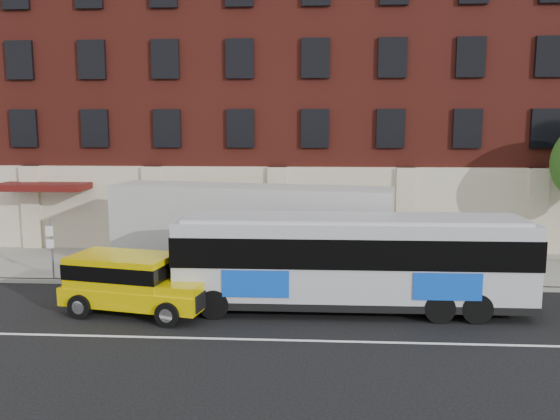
# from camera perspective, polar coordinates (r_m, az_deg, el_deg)

# --- Properties ---
(ground) EXTENTS (120.00, 120.00, 0.00)m
(ground) POSITION_cam_1_polar(r_m,az_deg,el_deg) (16.66, -2.95, -13.27)
(ground) COLOR black
(ground) RESTS_ON ground
(sidewalk) EXTENTS (60.00, 6.00, 0.15)m
(sidewalk) POSITION_cam_1_polar(r_m,az_deg,el_deg) (25.18, -0.66, -5.50)
(sidewalk) COLOR #9B998C
(sidewalk) RESTS_ON ground
(kerb) EXTENTS (60.00, 0.25, 0.15)m
(kerb) POSITION_cam_1_polar(r_m,az_deg,el_deg) (22.29, -1.22, -7.37)
(kerb) COLOR #9B998C
(kerb) RESTS_ON ground
(lane_line) EXTENTS (60.00, 0.12, 0.01)m
(lane_line) POSITION_cam_1_polar(r_m,az_deg,el_deg) (17.12, -2.76, -12.63)
(lane_line) COLOR white
(lane_line) RESTS_ON ground
(building) EXTENTS (30.00, 12.10, 15.00)m
(building) POSITION_cam_1_polar(r_m,az_deg,el_deg) (32.36, 0.33, 11.03)
(building) COLOR maroon
(building) RESTS_ON sidewalk
(sign_pole) EXTENTS (0.30, 0.20, 2.50)m
(sign_pole) POSITION_cam_1_polar(r_m,az_deg,el_deg) (24.30, -21.64, -3.30)
(sign_pole) COLOR slate
(sign_pole) RESTS_ON ground
(city_bus) EXTENTS (11.62, 2.55, 3.18)m
(city_bus) POSITION_cam_1_polar(r_m,az_deg,el_deg) (19.29, 7.09, -4.81)
(city_bus) COLOR #B9BCC4
(city_bus) RESTS_ON ground
(yellow_suv) EXTENTS (5.17, 2.93, 1.92)m
(yellow_suv) POSITION_cam_1_polar(r_m,az_deg,el_deg) (19.70, -14.48, -6.69)
(yellow_suv) COLOR #E7C600
(yellow_suv) RESTS_ON ground
(shipping_container) EXTENTS (11.41, 4.18, 3.73)m
(shipping_container) POSITION_cam_1_polar(r_m,az_deg,el_deg) (23.19, -2.97, -2.26)
(shipping_container) COLOR black
(shipping_container) RESTS_ON ground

